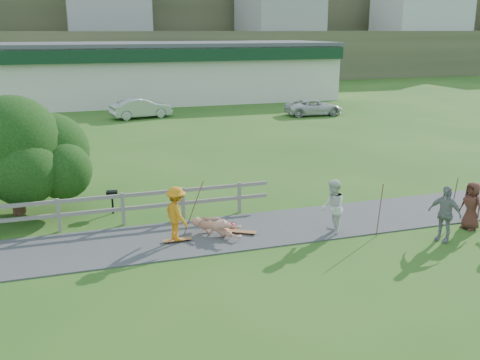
{
  "coord_description": "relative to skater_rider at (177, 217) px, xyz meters",
  "views": [
    {
      "loc": [
        -3.42,
        -13.62,
        6.21
      ],
      "look_at": [
        1.6,
        2.0,
        1.57
      ],
      "focal_mm": 40.0,
      "sensor_mm": 36.0,
      "label": 1
    }
  ],
  "objects": [
    {
      "name": "pole_rider",
      "position": [
        0.6,
        0.4,
        0.11
      ],
      "size": [
        0.03,
        0.03,
        1.88
      ],
      "primitive_type": "cylinder",
      "color": "brown",
      "rests_on": "ground"
    },
    {
      "name": "helmet",
      "position": [
        1.85,
        0.49,
        -0.7
      ],
      "size": [
        0.26,
        0.26,
        0.26
      ],
      "primitive_type": "sphere",
      "color": "red",
      "rests_on": "ground"
    },
    {
      "name": "ground",
      "position": [
        0.63,
        -1.25,
        -0.83
      ],
      "size": [
        260.0,
        260.0,
        0.0
      ],
      "primitive_type": "plane",
      "color": "#255618",
      "rests_on": "ground"
    },
    {
      "name": "strip_mall",
      "position": [
        4.63,
        33.69,
        1.75
      ],
      "size": [
        32.5,
        10.75,
        5.1
      ],
      "color": "silver",
      "rests_on": "ground"
    },
    {
      "name": "skater_fallen",
      "position": [
        1.25,
        0.14,
        -0.5
      ],
      "size": [
        1.68,
        1.4,
        0.65
      ],
      "primitive_type": "imported",
      "rotation": [
        0.0,
        0.0,
        0.64
      ],
      "color": "tan",
      "rests_on": "ground"
    },
    {
      "name": "pole_spec_left",
      "position": [
        6.06,
        -1.39,
        0.02
      ],
      "size": [
        0.03,
        0.03,
        1.7
      ],
      "primitive_type": "cylinder",
      "color": "brown",
      "rests_on": "ground"
    },
    {
      "name": "car_silver",
      "position": [
        2.19,
        24.05,
        -0.11
      ],
      "size": [
        4.55,
        2.3,
        1.43
      ],
      "primitive_type": "imported",
      "rotation": [
        0.0,
        0.0,
        1.76
      ],
      "color": "#AFB3B7",
      "rests_on": "ground"
    },
    {
      "name": "tree",
      "position": [
        -4.72,
        4.28,
        0.72
      ],
      "size": [
        5.47,
        5.47,
        3.09
      ],
      "primitive_type": null,
      "color": "black",
      "rests_on": "ground"
    },
    {
      "name": "spectator_b",
      "position": [
        7.72,
        -2.3,
        0.04
      ],
      "size": [
        0.85,
        1.1,
        1.74
      ],
      "primitive_type": "imported",
      "rotation": [
        0.0,
        0.0,
        5.2
      ],
      "color": "gray",
      "rests_on": "ground"
    },
    {
      "name": "pole_spec_right",
      "position": [
        8.53,
        -1.66,
        0.04
      ],
      "size": [
        0.03,
        0.03,
        1.74
      ],
      "primitive_type": "cylinder",
      "color": "brown",
      "rests_on": "ground"
    },
    {
      "name": "longboard_rider",
      "position": [
        0.0,
        0.0,
        -0.78
      ],
      "size": [
        0.86,
        0.22,
        0.1
      ],
      "primitive_type": null,
      "rotation": [
        0.0,
        0.0,
        0.02
      ],
      "color": "brown",
      "rests_on": "ground"
    },
    {
      "name": "skater_rider",
      "position": [
        0.0,
        0.0,
        0.0
      ],
      "size": [
        0.9,
        1.2,
        1.65
      ],
      "primitive_type": "imported",
      "rotation": [
        0.0,
        0.0,
        1.87
      ],
      "color": "orange",
      "rests_on": "ground"
    },
    {
      "name": "bbq",
      "position": [
        -1.61,
        3.33,
        -0.42
      ],
      "size": [
        0.41,
        0.34,
        0.81
      ],
      "primitive_type": null,
      "rotation": [
        0.0,
        0.0,
        -0.15
      ],
      "color": "black",
      "rests_on": "ground"
    },
    {
      "name": "spectator_c",
      "position": [
        9.2,
        -1.73,
        -0.05
      ],
      "size": [
        0.62,
        0.84,
        1.56
      ],
      "primitive_type": "imported",
      "rotation": [
        0.0,
        0.0,
        4.88
      ],
      "color": "#4F271F",
      "rests_on": "ground"
    },
    {
      "name": "car_white",
      "position": [
        14.67,
        21.41,
        -0.23
      ],
      "size": [
        4.43,
        2.25,
        1.2
      ],
      "primitive_type": "imported",
      "rotation": [
        0.0,
        0.0,
        1.51
      ],
      "color": "silver",
      "rests_on": "ground"
    },
    {
      "name": "spectator_a",
      "position": [
        4.74,
        -0.82,
        0.05
      ],
      "size": [
        0.92,
        1.03,
        1.76
      ],
      "primitive_type": "imported",
      "rotation": [
        0.0,
        0.0,
        4.36
      ],
      "color": "silver",
      "rests_on": "ground"
    },
    {
      "name": "fence",
      "position": [
        -3.99,
        2.05,
        -0.1
      ],
      "size": [
        15.05,
        0.1,
        1.1
      ],
      "color": "#635F57",
      "rests_on": "ground"
    },
    {
      "name": "path",
      "position": [
        0.63,
        0.25,
        -0.81
      ],
      "size": [
        34.0,
        3.0,
        0.04
      ],
      "primitive_type": "cube",
      "color": "#353537",
      "rests_on": "ground"
    },
    {
      "name": "longboard_fallen",
      "position": [
        2.05,
        0.04,
        -0.78
      ],
      "size": [
        0.92,
        0.68,
        0.1
      ],
      "primitive_type": null,
      "rotation": [
        0.0,
        0.0,
        -0.54
      ],
      "color": "brown",
      "rests_on": "ground"
    }
  ]
}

